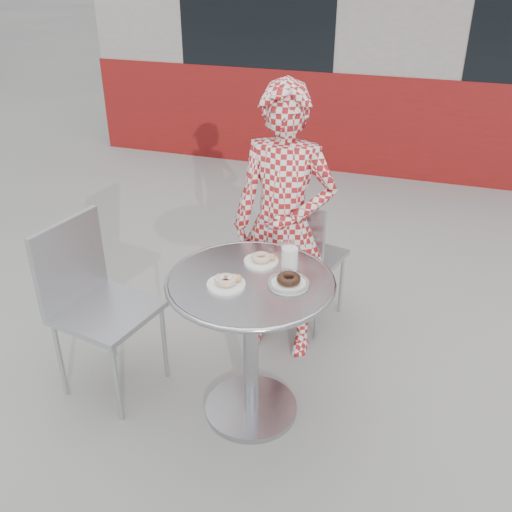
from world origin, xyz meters
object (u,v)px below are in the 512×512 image
(bistro_table, at_px, (251,315))
(plate_near, at_px, (227,282))
(plate_far, at_px, (262,259))
(seated_person, at_px, (283,227))
(milk_cup, at_px, (290,257))
(plate_checker, at_px, (289,282))
(chair_left, at_px, (110,341))
(chair_far, at_px, (304,282))

(bistro_table, bearing_deg, plate_near, -136.90)
(bistro_table, height_order, plate_far, plate_far)
(seated_person, height_order, milk_cup, seated_person)
(seated_person, relative_size, plate_checker, 8.31)
(seated_person, xyz_separation_m, plate_far, (0.02, -0.42, 0.03))
(plate_far, bearing_deg, plate_checker, -41.80)
(chair_left, xyz_separation_m, plate_checker, (0.93, 0.05, 0.51))
(seated_person, distance_m, plate_checker, 0.61)
(bistro_table, height_order, milk_cup, milk_cup)
(plate_far, bearing_deg, chair_far, 86.64)
(seated_person, bearing_deg, bistro_table, -87.28)
(chair_left, relative_size, seated_person, 0.60)
(plate_far, relative_size, plate_checker, 0.88)
(bistro_table, height_order, plate_near, plate_near)
(plate_checker, bearing_deg, seated_person, 108.03)
(plate_far, relative_size, milk_cup, 1.25)
(bistro_table, distance_m, seated_person, 0.62)
(chair_far, bearing_deg, chair_left, 62.93)
(plate_far, bearing_deg, chair_left, -164.64)
(bistro_table, distance_m, chair_far, 0.95)
(seated_person, relative_size, plate_near, 8.98)
(bistro_table, height_order, chair_left, chair_left)
(plate_near, xyz_separation_m, milk_cup, (0.22, 0.23, 0.04))
(chair_far, relative_size, chair_left, 0.92)
(chair_left, distance_m, plate_checker, 1.06)
(bistro_table, relative_size, plate_far, 4.80)
(chair_far, bearing_deg, bistro_table, 101.05)
(bistro_table, distance_m, chair_left, 0.82)
(plate_checker, bearing_deg, bistro_table, -175.53)
(plate_far, bearing_deg, plate_near, -108.47)
(seated_person, bearing_deg, milk_cup, -69.63)
(bistro_table, height_order, chair_far, chair_far)
(plate_near, bearing_deg, plate_far, 71.53)
(chair_left, bearing_deg, bistro_table, -76.29)
(bistro_table, xyz_separation_m, plate_near, (-0.08, -0.08, 0.21))
(chair_far, distance_m, milk_cup, 0.95)
(milk_cup, bearing_deg, bistro_table, -133.09)
(chair_left, xyz_separation_m, milk_cup, (0.90, 0.19, 0.55))
(plate_far, relative_size, plate_near, 0.95)
(chair_far, xyz_separation_m, plate_checker, (0.13, -0.88, 0.53))
(seated_person, bearing_deg, plate_near, -94.55)
(chair_left, height_order, plate_checker, chair_left)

